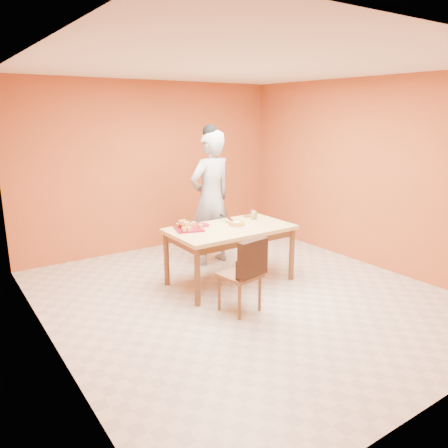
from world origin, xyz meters
TOP-DOWN VIEW (x-y plane):
  - floor at (0.00, 0.00)m, footprint 5.00×5.00m
  - ceiling at (0.00, 0.00)m, footprint 5.00×5.00m
  - wall_back at (0.00, 2.50)m, footprint 4.50×0.00m
  - wall_left at (-2.25, 0.00)m, footprint 0.00×5.00m
  - wall_right at (2.25, 0.00)m, footprint 0.00×5.00m
  - dining_table at (0.12, 0.47)m, footprint 1.60×0.90m
  - dining_chair at (-0.30, -0.32)m, footprint 0.47×0.53m
  - pastry_pile at (-0.39, 0.66)m, footprint 0.30×0.30m
  - person at (0.34, 1.28)m, footprint 0.77×0.56m
  - pastry_platter at (-0.39, 0.66)m, footprint 0.42×0.42m
  - red_dinner_plate at (-0.16, 0.75)m, footprint 0.30×0.30m
  - white_cake_plate at (0.21, 0.45)m, footprint 0.39×0.39m
  - sponge_cake at (0.21, 0.45)m, footprint 0.26×0.26m
  - cake_server at (0.22, 0.63)m, footprint 0.13×0.27m
  - egg_ornament at (0.64, 0.63)m, footprint 0.12×0.10m
  - magenta_glass at (0.71, 0.74)m, footprint 0.09×0.09m
  - checker_tin at (0.64, 0.79)m, footprint 0.10×0.10m

SIDE VIEW (x-z plane):
  - floor at x=0.00m, z-range 0.00..0.00m
  - dining_chair at x=-0.30m, z-range 0.02..0.90m
  - dining_table at x=0.12m, z-range 0.29..1.05m
  - white_cake_plate at x=0.21m, z-range 0.76..0.77m
  - red_dinner_plate at x=-0.16m, z-range 0.76..0.77m
  - pastry_platter at x=-0.39m, z-range 0.76..0.78m
  - checker_tin at x=0.64m, z-range 0.76..0.79m
  - sponge_cake at x=0.21m, z-range 0.77..0.82m
  - magenta_glass at x=0.71m, z-range 0.76..0.86m
  - egg_ornament at x=0.64m, z-range 0.76..0.88m
  - cake_server at x=0.22m, z-range 0.83..0.83m
  - pastry_pile at x=-0.39m, z-range 0.78..0.88m
  - person at x=0.34m, z-range 0.00..1.97m
  - wall_back at x=0.00m, z-range -0.90..3.60m
  - wall_left at x=-2.25m, z-range -1.15..3.85m
  - wall_right at x=2.25m, z-range -1.15..3.85m
  - ceiling at x=0.00m, z-range 2.70..2.70m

